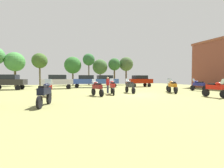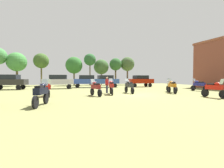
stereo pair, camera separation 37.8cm
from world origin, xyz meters
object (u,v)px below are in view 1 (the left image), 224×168
(tree_4, at_px, (15,62))
(motorcycle_12, at_px, (215,88))
(motorcycle_7, at_px, (112,87))
(motorcycle_9, at_px, (198,85))
(person_1, at_px, (108,84))
(motorcycle_6, at_px, (45,93))
(motorcycle_10, at_px, (172,86))
(motorcycle_3, at_px, (97,88))
(car_1, at_px, (86,80))
(tree_8, at_px, (100,67))
(car_4, at_px, (105,80))
(car_5, at_px, (8,81))
(tree_5, at_px, (126,64))
(motorcycle_2, at_px, (130,86))
(motorcycle_5, at_px, (172,85))
(tree_6, at_px, (114,65))
(car_2, at_px, (140,80))
(tree_1, at_px, (73,65))
(tree_3, at_px, (40,61))
(car_3, at_px, (58,81))
(tree_2, at_px, (89,60))
(motorcycle_11, at_px, (49,88))

(tree_4, bearing_deg, motorcycle_12, -53.01)
(motorcycle_7, distance_m, tree_4, 24.25)
(motorcycle_9, relative_size, person_1, 1.34)
(motorcycle_6, distance_m, motorcycle_10, 12.62)
(motorcycle_3, xyz_separation_m, car_1, (1.27, 12.49, 0.45))
(car_1, height_order, tree_8, tree_8)
(car_4, distance_m, car_5, 13.69)
(motorcycle_3, relative_size, tree_4, 0.32)
(tree_5, xyz_separation_m, tree_8, (-5.97, 1.18, -0.67))
(motorcycle_2, xyz_separation_m, car_1, (-2.53, 11.06, 0.44))
(person_1, bearing_deg, motorcycle_3, -178.42)
(motorcycle_5, bearing_deg, tree_6, 96.87)
(tree_4, bearing_deg, motorcycle_9, -40.36)
(motorcycle_12, bearing_deg, car_2, -102.18)
(motorcycle_10, bearing_deg, car_2, 94.36)
(car_5, height_order, tree_6, tree_6)
(car_5, relative_size, tree_1, 0.77)
(person_1, height_order, tree_1, tree_1)
(car_1, bearing_deg, tree_3, 49.91)
(tree_6, bearing_deg, tree_5, 2.56)
(motorcycle_7, height_order, tree_3, tree_3)
(motorcycle_3, xyz_separation_m, motorcycle_7, (1.66, 0.72, 0.03))
(car_3, height_order, car_4, same)
(tree_2, distance_m, tree_5, 8.91)
(motorcycle_2, height_order, car_2, car_2)
(motorcycle_10, xyz_separation_m, car_3, (-11.05, 10.90, 0.45))
(tree_3, bearing_deg, motorcycle_12, -59.58)
(tree_5, bearing_deg, motorcycle_7, -117.34)
(motorcycle_3, relative_size, tree_1, 0.35)
(motorcycle_11, height_order, tree_4, tree_4)
(car_1, distance_m, tree_1, 8.85)
(tree_1, bearing_deg, person_1, -84.90)
(tree_2, bearing_deg, tree_3, 176.04)
(car_4, bearing_deg, motorcycle_5, -157.52)
(motorcycle_10, bearing_deg, motorcycle_2, 178.78)
(car_3, xyz_separation_m, tree_4, (-7.53, 10.34, 3.40))
(motorcycle_2, height_order, motorcycle_5, motorcycle_5)
(motorcycle_3, relative_size, motorcycle_5, 0.94)
(tree_1, bearing_deg, tree_8, 13.40)
(motorcycle_7, relative_size, motorcycle_10, 1.02)
(motorcycle_6, xyz_separation_m, motorcycle_9, (16.82, 5.40, -0.01))
(tree_6, distance_m, tree_8, 3.32)
(tree_2, bearing_deg, car_3, -123.62)
(motorcycle_11, relative_size, tree_4, 0.34)
(car_2, relative_size, tree_4, 0.67)
(car_5, bearing_deg, motorcycle_7, -123.21)
(car_1, bearing_deg, motorcycle_5, -137.08)
(tree_3, relative_size, tree_8, 1.11)
(motorcycle_12, bearing_deg, motorcycle_6, -5.64)
(motorcycle_6, bearing_deg, tree_1, 95.27)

